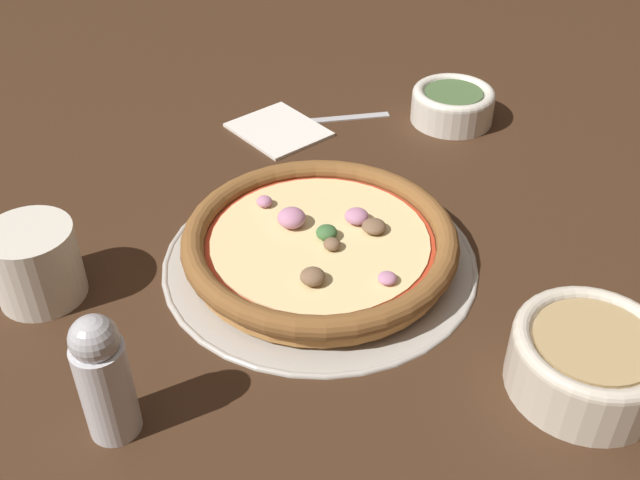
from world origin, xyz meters
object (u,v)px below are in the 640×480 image
object	(u,v)px
pizza_tray	(320,259)
bowl_near	(590,359)
pizza	(320,242)
napkin	(278,128)
fork	(313,120)
drinking_cup	(36,263)
bowl_far	(453,103)
pepper_shaker	(104,377)

from	to	relation	value
pizza_tray	bowl_near	size ratio (longest dim) A/B	2.44
pizza	bowl_near	world-z (taller)	bowl_near
pizza_tray	napkin	xyz separation A→B (m)	(0.28, -0.01, 0.00)
bowl_near	fork	bearing A→B (deg)	13.30
pizza	drinking_cup	size ratio (longest dim) A/B	3.36
pizza_tray	fork	world-z (taller)	pizza_tray
bowl_near	bowl_far	world-z (taller)	bowl_near
napkin	drinking_cup	bearing A→B (deg)	132.61
bowl_near	fork	xyz separation A→B (m)	(0.51, 0.12, -0.03)
napkin	fork	bearing A→B (deg)	-74.00
bowl_near	bowl_far	bearing A→B (deg)	-7.65
pizza	bowl_far	world-z (taller)	pizza
pizza	pepper_shaker	size ratio (longest dim) A/B	2.36
pizza_tray	pizza	distance (m)	0.02
bowl_near	pizza	bearing A→B (deg)	39.89
drinking_cup	napkin	size ratio (longest dim) A/B	0.57
drinking_cup	pepper_shaker	bearing A→B (deg)	-160.31
bowl_near	fork	size ratio (longest dim) A/B	0.71
bowl_near	pepper_shaker	distance (m)	0.39
fork	pepper_shaker	distance (m)	0.54
pepper_shaker	bowl_far	bearing A→B (deg)	-47.20
pizza	napkin	size ratio (longest dim) A/B	1.91
bowl_near	pepper_shaker	xyz separation A→B (m)	(0.05, 0.39, 0.03)
bowl_near	drinking_cup	xyz separation A→B (m)	(0.23, 0.46, 0.01)
pizza	bowl_near	size ratio (longest dim) A/B	2.11
pizza_tray	pizza	size ratio (longest dim) A/B	1.15
pizza	bowl_near	bearing A→B (deg)	-140.11
pizza	pepper_shaker	distance (m)	0.27
pizza_tray	fork	distance (m)	0.30
pizza_tray	fork	bearing A→B (deg)	-11.75
pizza	napkin	xyz separation A→B (m)	(0.28, -0.01, -0.02)
drinking_cup	napkin	distance (m)	0.39
pizza	pepper_shaker	bearing A→B (deg)	128.63
pizza_tray	pepper_shaker	xyz separation A→B (m)	(-0.17, 0.21, 0.06)
bowl_far	fork	distance (m)	0.19
bowl_far	napkin	bearing A→B (deg)	83.96
drinking_cup	pepper_shaker	world-z (taller)	pepper_shaker
pizza_tray	pepper_shaker	bearing A→B (deg)	128.64
pizza_tray	bowl_far	size ratio (longest dim) A/B	2.96
napkin	fork	distance (m)	0.05
pizza_tray	pizza	xyz separation A→B (m)	(0.00, -0.00, 0.02)
pizza	fork	size ratio (longest dim) A/B	1.51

